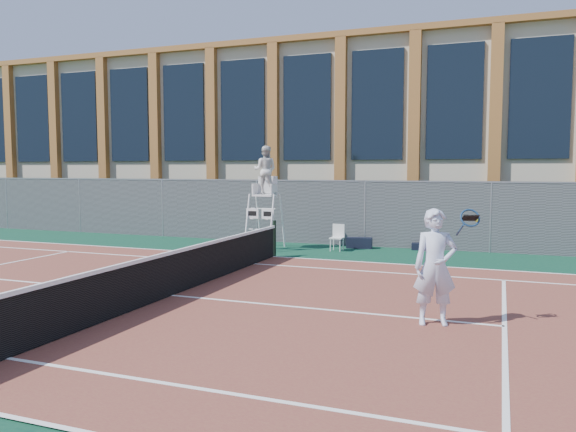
% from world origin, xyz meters
% --- Properties ---
extents(ground, '(120.00, 120.00, 0.00)m').
position_xyz_m(ground, '(0.00, 0.00, 0.00)').
color(ground, '#233814').
extents(apron, '(36.00, 20.00, 0.01)m').
position_xyz_m(apron, '(0.00, 1.00, 0.01)').
color(apron, '#0B3225').
rests_on(apron, ground).
extents(tennis_court, '(23.77, 10.97, 0.02)m').
position_xyz_m(tennis_court, '(0.00, 0.00, 0.02)').
color(tennis_court, brown).
rests_on(tennis_court, apron).
extents(tennis_net, '(0.10, 11.30, 1.10)m').
position_xyz_m(tennis_net, '(0.00, 0.00, 0.54)').
color(tennis_net, black).
rests_on(tennis_net, ground).
extents(fence, '(40.00, 0.06, 2.20)m').
position_xyz_m(fence, '(0.00, 8.80, 1.10)').
color(fence, '#595E60').
rests_on(fence, ground).
extents(hedge, '(40.00, 1.40, 2.20)m').
position_xyz_m(hedge, '(0.00, 10.00, 1.10)').
color(hedge, black).
rests_on(hedge, ground).
extents(building, '(45.00, 10.60, 8.22)m').
position_xyz_m(building, '(0.00, 17.95, 4.15)').
color(building, '#BFB59E').
rests_on(building, ground).
extents(umpire_chair, '(0.95, 1.46, 3.41)m').
position_xyz_m(umpire_chair, '(-0.91, 7.05, 2.49)').
color(umpire_chair, white).
rests_on(umpire_chair, ground).
extents(plastic_chair, '(0.41, 0.41, 0.85)m').
position_xyz_m(plastic_chair, '(1.42, 7.50, 0.51)').
color(plastic_chair, silver).
rests_on(plastic_chair, apron).
extents(sports_bag_near, '(0.87, 0.45, 0.36)m').
position_xyz_m(sports_bag_near, '(1.94, 8.27, 0.19)').
color(sports_bag_near, black).
rests_on(sports_bag_near, apron).
extents(sports_bag_far, '(0.59, 0.30, 0.22)m').
position_xyz_m(sports_bag_far, '(3.90, 8.55, 0.12)').
color(sports_bag_far, black).
rests_on(sports_bag_far, apron).
extents(tennis_player, '(1.11, 0.80, 1.94)m').
position_xyz_m(tennis_player, '(5.30, -0.28, 1.01)').
color(tennis_player, silver).
rests_on(tennis_player, tennis_court).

